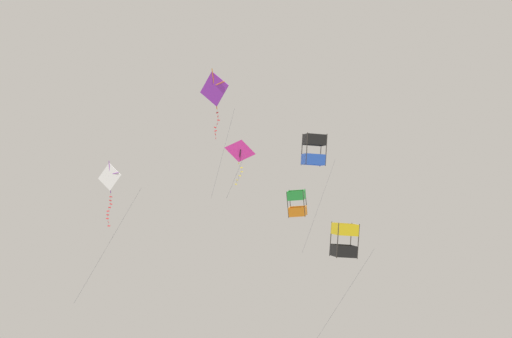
# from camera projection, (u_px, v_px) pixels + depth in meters

# --- Properties ---
(kite_box_upper_right) EXTENTS (3.56, 3.04, 7.55)m
(kite_box_upper_right) POSITION_uv_depth(u_px,v_px,m) (344.00, 240.00, 42.38)
(kite_box_upper_right) COLOR yellow
(kite_diamond_highest) EXTENTS (3.31, 2.13, 9.03)m
(kite_diamond_highest) POSITION_uv_depth(u_px,v_px,m) (110.00, 179.00, 42.77)
(kite_diamond_highest) COLOR white
(kite_delta_mid_left) EXTENTS (1.88, 1.27, 4.25)m
(kite_delta_mid_left) POSITION_uv_depth(u_px,v_px,m) (240.00, 152.00, 50.07)
(kite_delta_mid_left) COLOR #DB2D93
(kite_diamond_low_drifter) EXTENTS (2.13, 1.52, 8.39)m
(kite_diamond_low_drifter) POSITION_uv_depth(u_px,v_px,m) (214.00, 90.00, 42.57)
(kite_diamond_low_drifter) COLOR purple
(kite_box_far_centre) EXTENTS (2.51, 2.13, 8.98)m
(kite_box_far_centre) POSITION_uv_depth(u_px,v_px,m) (314.00, 150.00, 48.87)
(kite_box_far_centre) COLOR black
(kite_box_near_right) EXTENTS (2.04, 2.46, 2.48)m
(kite_box_near_right) POSITION_uv_depth(u_px,v_px,m) (297.00, 203.00, 55.41)
(kite_box_near_right) COLOR green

